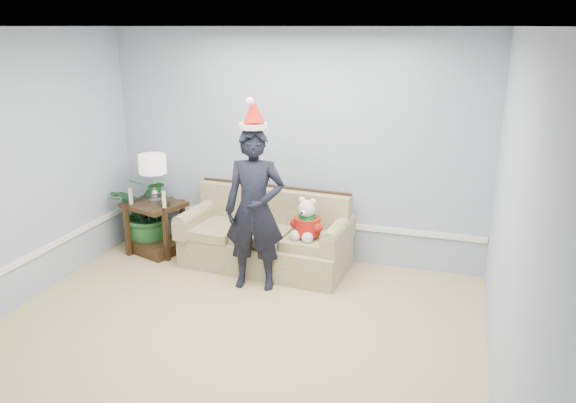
{
  "coord_description": "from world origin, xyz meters",
  "views": [
    {
      "loc": [
        1.88,
        -3.66,
        2.7
      ],
      "look_at": [
        0.23,
        1.55,
        0.99
      ],
      "focal_mm": 35.0,
      "sensor_mm": 36.0,
      "label": 1
    }
  ],
  "objects_px": {
    "side_table": "(156,233)",
    "teddy_bear": "(307,224)",
    "sofa": "(267,240)",
    "table_lamp": "(153,166)",
    "houseplant": "(151,211)",
    "man": "(255,210)"
  },
  "relations": [
    {
      "from": "side_table",
      "to": "table_lamp",
      "type": "height_order",
      "value": "table_lamp"
    },
    {
      "from": "side_table",
      "to": "table_lamp",
      "type": "relative_size",
      "value": 1.37
    },
    {
      "from": "side_table",
      "to": "sofa",
      "type": "bearing_deg",
      "value": 1.07
    },
    {
      "from": "side_table",
      "to": "teddy_bear",
      "type": "bearing_deg",
      "value": -4.49
    },
    {
      "from": "sofa",
      "to": "man",
      "type": "xyz_separation_m",
      "value": [
        0.08,
        -0.56,
        0.55
      ]
    },
    {
      "from": "houseplant",
      "to": "man",
      "type": "bearing_deg",
      "value": -21.1
    },
    {
      "from": "side_table",
      "to": "table_lamp",
      "type": "distance_m",
      "value": 0.84
    },
    {
      "from": "table_lamp",
      "to": "teddy_bear",
      "type": "relative_size",
      "value": 1.25
    },
    {
      "from": "sofa",
      "to": "side_table",
      "type": "bearing_deg",
      "value": -174.39
    },
    {
      "from": "table_lamp",
      "to": "houseplant",
      "type": "relative_size",
      "value": 0.6
    },
    {
      "from": "table_lamp",
      "to": "man",
      "type": "height_order",
      "value": "man"
    },
    {
      "from": "table_lamp",
      "to": "man",
      "type": "distance_m",
      "value": 1.65
    },
    {
      "from": "side_table",
      "to": "teddy_bear",
      "type": "xyz_separation_m",
      "value": [
        1.99,
        -0.16,
        0.39
      ]
    },
    {
      "from": "table_lamp",
      "to": "houseplant",
      "type": "bearing_deg",
      "value": 153.03
    },
    {
      "from": "houseplant",
      "to": "teddy_bear",
      "type": "bearing_deg",
      "value": -6.96
    },
    {
      "from": "sofa",
      "to": "teddy_bear",
      "type": "xyz_separation_m",
      "value": [
        0.54,
        -0.18,
        0.32
      ]
    },
    {
      "from": "side_table",
      "to": "teddy_bear",
      "type": "relative_size",
      "value": 1.71
    },
    {
      "from": "houseplant",
      "to": "sofa",
      "type": "bearing_deg",
      "value": -2.69
    },
    {
      "from": "table_lamp",
      "to": "man",
      "type": "xyz_separation_m",
      "value": [
        1.53,
        -0.58,
        -0.22
      ]
    },
    {
      "from": "sofa",
      "to": "side_table",
      "type": "xyz_separation_m",
      "value": [
        -1.45,
        -0.03,
        -0.07
      ]
    },
    {
      "from": "sofa",
      "to": "houseplant",
      "type": "xyz_separation_m",
      "value": [
        -1.57,
        0.07,
        0.18
      ]
    },
    {
      "from": "houseplant",
      "to": "man",
      "type": "distance_m",
      "value": 1.8
    }
  ]
}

